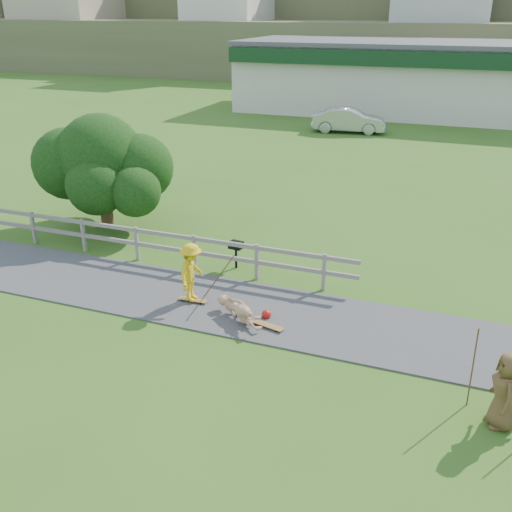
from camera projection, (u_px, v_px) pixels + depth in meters
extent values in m
plane|color=#305D1A|center=(209.00, 334.00, 13.89)|extent=(260.00, 260.00, 0.00)
cube|color=#38383B|center=(233.00, 306.00, 15.16)|extent=(34.00, 3.00, 0.04)
cube|color=slate|center=(33.00, 228.00, 19.08)|extent=(0.10, 0.10, 1.10)
cube|color=slate|center=(83.00, 235.00, 18.43)|extent=(0.10, 0.10, 1.10)
cube|color=slate|center=(137.00, 244.00, 17.79)|extent=(0.10, 0.10, 1.10)
cube|color=slate|center=(195.00, 252.00, 17.14)|extent=(0.10, 0.10, 1.10)
cube|color=slate|center=(257.00, 262.00, 16.50)|extent=(0.10, 0.10, 1.10)
cube|color=slate|center=(324.00, 272.00, 15.85)|extent=(0.10, 0.10, 1.10)
cube|color=slate|center=(122.00, 228.00, 17.77)|extent=(15.00, 0.08, 0.12)
cube|color=slate|center=(123.00, 241.00, 17.95)|extent=(15.00, 0.08, 0.12)
cube|color=beige|center=(460.00, 81.00, 41.67)|extent=(32.00, 10.00, 4.80)
cube|color=#13361A|center=(460.00, 61.00, 36.49)|extent=(32.00, 0.60, 1.00)
cube|color=#515056|center=(465.00, 44.00, 40.65)|extent=(32.50, 10.50, 0.30)
cube|color=#535B35|center=(429.00, 53.00, 59.88)|extent=(220.00, 14.00, 6.00)
cube|color=#535B35|center=(442.00, 15.00, 69.64)|extent=(220.00, 14.00, 13.00)
imported|color=gold|center=(192.00, 276.00, 15.05)|extent=(0.63, 1.06, 1.61)
imported|color=tan|center=(239.00, 311.00, 14.36)|extent=(1.25, 1.58, 0.60)
imported|color=brown|center=(504.00, 391.00, 10.56)|extent=(0.68, 0.87, 1.57)
imported|color=#A8AAB0|center=(349.00, 120.00, 36.19)|extent=(4.80, 2.23, 1.52)
sphere|color=#B51812|center=(266.00, 314.00, 14.54)|extent=(0.24, 0.24, 0.24)
cylinder|color=brown|center=(218.00, 272.00, 15.19)|extent=(0.03, 0.03, 1.68)
cylinder|color=brown|center=(473.00, 368.00, 11.07)|extent=(0.03, 0.03, 1.76)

